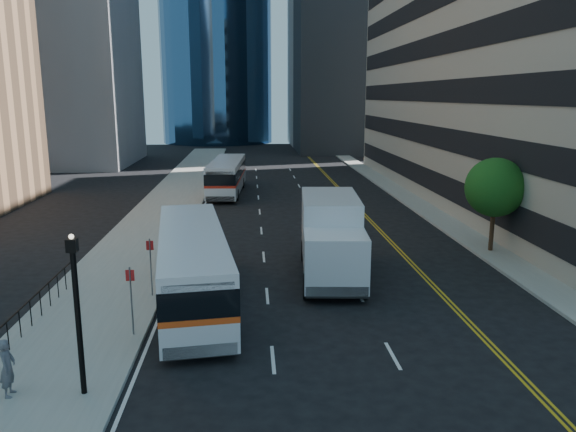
# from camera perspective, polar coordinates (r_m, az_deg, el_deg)

# --- Properties ---
(ground) EXTENTS (160.00, 160.00, 0.00)m
(ground) POSITION_cam_1_polar(r_m,az_deg,el_deg) (23.04, 6.89, -9.57)
(ground) COLOR black
(ground) RESTS_ON ground
(sidewalk_west) EXTENTS (5.00, 90.00, 0.15)m
(sidewalk_west) POSITION_cam_1_polar(r_m,az_deg,el_deg) (47.20, -11.54, 1.63)
(sidewalk_west) COLOR gray
(sidewalk_west) RESTS_ON ground
(sidewalk_east) EXTENTS (2.00, 90.00, 0.15)m
(sidewalk_east) POSITION_cam_1_polar(r_m,az_deg,el_deg) (48.59, 11.90, 1.91)
(sidewalk_east) COLOR gray
(sidewalk_east) RESTS_ON ground
(midrise_west) EXTENTS (18.00, 18.00, 35.00)m
(midrise_west) POSITION_cam_1_polar(r_m,az_deg,el_deg) (77.33, -22.98, 17.92)
(midrise_west) COLOR gray
(midrise_west) RESTS_ON ground
(street_tree) EXTENTS (3.20, 3.20, 5.10)m
(street_tree) POSITION_cam_1_polar(r_m,az_deg,el_deg) (32.22, 20.30, 2.73)
(street_tree) COLOR #332114
(street_tree) RESTS_ON sidewalk_east
(lamp_post) EXTENTS (0.28, 0.28, 4.56)m
(lamp_post) POSITION_cam_1_polar(r_m,az_deg,el_deg) (16.79, -20.62, -8.75)
(lamp_post) COLOR black
(lamp_post) RESTS_ON sidewalk_west
(bus_front) EXTENTS (4.13, 12.06, 3.05)m
(bus_front) POSITION_cam_1_polar(r_m,az_deg,el_deg) (23.60, -9.68, -4.85)
(bus_front) COLOR silver
(bus_front) RESTS_ON ground
(bus_rear) EXTENTS (3.18, 11.53, 2.94)m
(bus_rear) POSITION_cam_1_polar(r_m,az_deg,el_deg) (49.80, -6.21, 4.13)
(bus_rear) COLOR silver
(bus_rear) RESTS_ON ground
(box_truck) EXTENTS (3.26, 7.97, 3.73)m
(box_truck) POSITION_cam_1_polar(r_m,az_deg,el_deg) (26.65, 4.40, -2.07)
(box_truck) COLOR silver
(box_truck) RESTS_ON ground
(pedestrian) EXTENTS (0.45, 0.65, 1.70)m
(pedestrian) POSITION_cam_1_polar(r_m,az_deg,el_deg) (18.15, -26.61, -13.59)
(pedestrian) COLOR #55565D
(pedestrian) RESTS_ON sidewalk_west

